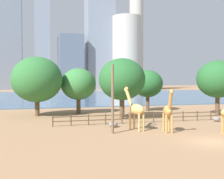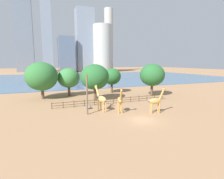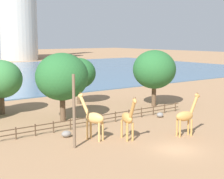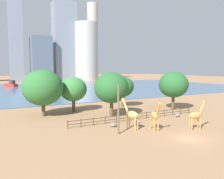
% 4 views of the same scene
% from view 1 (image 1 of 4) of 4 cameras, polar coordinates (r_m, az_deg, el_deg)
% --- Properties ---
extents(ground_plane, '(400.00, 400.00, 0.00)m').
position_cam_1_polar(ground_plane, '(102.52, -6.95, -1.24)').
color(ground_plane, '#9E7551').
extents(harbor_water, '(180.00, 86.00, 0.20)m').
position_cam_1_polar(harbor_water, '(99.56, -6.70, -1.27)').
color(harbor_water, '#476B8C').
rests_on(harbor_water, ground).
extents(giraffe_companion, '(1.72, 3.33, 4.84)m').
position_cam_1_polar(giraffe_companion, '(30.60, 4.80, -3.98)').
color(giraffe_companion, tan).
rests_on(giraffe_companion, ground).
extents(giraffe_young, '(1.42, 3.28, 4.75)m').
position_cam_1_polar(giraffe_young, '(29.79, 11.33, -4.25)').
color(giraffe_young, '#C18C47').
rests_on(giraffe_young, ground).
extents(utility_pole, '(0.28, 0.28, 7.04)m').
position_cam_1_polar(utility_pole, '(28.44, 0.12, -1.93)').
color(utility_pole, brown).
rests_on(utility_pole, ground).
extents(boulder_near_fence, '(0.88, 0.87, 0.65)m').
position_cam_1_polar(boulder_near_fence, '(39.56, 20.47, -5.65)').
color(boulder_near_fence, gray).
rests_on(boulder_near_fence, ground).
extents(boulder_by_pole, '(1.05, 0.91, 0.68)m').
position_cam_1_polar(boulder_by_pole, '(32.57, 0.28, -7.09)').
color(boulder_by_pole, gray).
rests_on(boulder_by_pole, ground).
extents(enclosure_fence, '(26.12, 0.14, 1.30)m').
position_cam_1_polar(enclosure_fence, '(36.73, 8.64, -5.45)').
color(enclosure_fence, '#4C3826').
rests_on(enclosure_fence, ground).
extents(tree_left_large, '(7.70, 7.70, 9.04)m').
position_cam_1_polar(tree_left_large, '(44.14, -15.01, 1.97)').
color(tree_left_large, brown).
rests_on(tree_left_large, ground).
extents(tree_center_broad, '(6.50, 6.50, 8.56)m').
position_cam_1_polar(tree_center_broad, '(46.89, 20.68, 1.97)').
color(tree_center_broad, brown).
rests_on(tree_center_broad, ground).
extents(tree_right_tall, '(5.76, 5.76, 7.43)m').
position_cam_1_polar(tree_right_tall, '(46.40, -6.83, 1.08)').
color(tree_right_tall, brown).
rests_on(tree_right_tall, ground).
extents(tree_left_small, '(5.35, 5.35, 7.27)m').
position_cam_1_polar(tree_left_small, '(50.16, 7.26, 1.15)').
color(tree_left_small, brown).
rests_on(tree_left_small, ground).
extents(tree_right_small, '(6.57, 6.57, 8.54)m').
position_cam_1_polar(tree_right_small, '(39.49, 2.05, 2.07)').
color(tree_right_small, brown).
rests_on(tree_right_small, ground).
extents(boat_ferry, '(6.21, 7.24, 3.12)m').
position_cam_1_polar(boat_ferry, '(120.49, -16.24, -0.25)').
color(boat_ferry, '#B22D28').
rests_on(boat_ferry, harbor_water).
extents(skyline_tower_needle, '(13.48, 13.00, 31.04)m').
position_cam_1_polar(skyline_tower_needle, '(160.59, -8.38, 5.38)').
color(skyline_tower_needle, slate).
rests_on(skyline_tower_needle, ground).
extents(skyline_block_central, '(15.24, 10.13, 67.26)m').
position_cam_1_polar(skyline_block_central, '(184.40, -20.22, 10.48)').
color(skyline_block_central, slate).
rests_on(skyline_block_central, ground).
extents(skyline_tower_glass, '(8.40, 8.53, 73.81)m').
position_cam_1_polar(skyline_tower_glass, '(166.65, -14.03, 12.63)').
color(skyline_tower_glass, gray).
rests_on(skyline_tower_glass, ground).
extents(skyline_block_left, '(17.10, 17.10, 42.76)m').
position_cam_1_polar(skyline_block_left, '(165.66, 3.02, 7.31)').
color(skyline_block_left, '#B7B2A8').
rests_on(skyline_block_left, ground).
extents(skyline_block_right, '(16.06, 13.77, 57.22)m').
position_cam_1_polar(skyline_block_right, '(169.73, -2.56, 9.64)').
color(skyline_block_right, gray).
rests_on(skyline_block_right, ground).
extents(skyline_tower_short, '(9.18, 9.18, 63.58)m').
position_cam_1_polar(skyline_tower_short, '(189.99, 4.97, 9.76)').
color(skyline_tower_short, '#B7B2A8').
rests_on(skyline_tower_short, ground).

